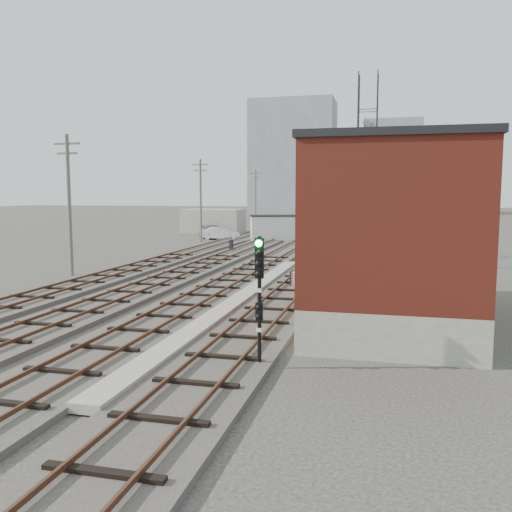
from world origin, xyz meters
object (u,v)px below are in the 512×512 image
(switch_stand, at_px, (231,245))
(car_silver, at_px, (220,234))
(car_red, at_px, (213,234))
(car_grey, at_px, (215,230))
(site_trailer, at_px, (281,228))
(signal_mast, at_px, (259,292))

(switch_stand, distance_m, car_silver, 13.42)
(car_red, distance_m, car_grey, 7.56)
(car_red, xyz_separation_m, car_silver, (1.11, -0.79, 0.10))
(switch_stand, xyz_separation_m, site_trailer, (2.09, 12.72, 0.86))
(switch_stand, relative_size, site_trailer, 0.17)
(car_grey, bearing_deg, car_red, -159.42)
(switch_stand, xyz_separation_m, car_red, (-6.07, 13.26, 0.02))
(signal_mast, distance_m, car_grey, 55.44)
(signal_mast, bearing_deg, switch_stand, 107.78)
(car_silver, bearing_deg, site_trailer, -82.58)
(signal_mast, height_order, car_grey, signal_mast)
(site_trailer, height_order, car_red, site_trailer)
(car_silver, bearing_deg, signal_mast, -155.72)
(car_silver, bearing_deg, switch_stand, -152.94)
(signal_mast, bearing_deg, car_grey, 109.43)
(switch_stand, height_order, car_grey, switch_stand)
(car_red, height_order, car_grey, car_red)
(site_trailer, bearing_deg, switch_stand, -115.98)
(car_grey, bearing_deg, switch_stand, -154.25)
(signal_mast, distance_m, car_red, 47.90)
(switch_stand, xyz_separation_m, car_silver, (-4.96, 12.47, 0.11))
(car_silver, height_order, car_grey, car_silver)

